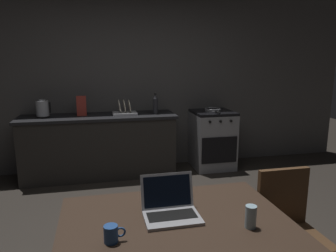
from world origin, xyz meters
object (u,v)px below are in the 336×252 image
chair (289,226)px  drinking_glass (251,217)px  stove_oven (212,139)px  cereal_box (81,106)px  electric_kettle (43,109)px  laptop (171,209)px  bottle (155,104)px  frying_pan (213,110)px  coffee_mug (111,234)px  dish_rack (125,111)px  dining_table (176,232)px

chair → drinking_glass: bearing=-166.9°
stove_oven → cereal_box: size_ratio=3.20×
chair → cereal_box: bearing=96.1°
chair → electric_kettle: bearing=103.9°
laptop → bottle: size_ratio=1.08×
frying_pan → coffee_mug: frying_pan is taller
frying_pan → chair: bearing=-99.4°
laptop → stove_oven: bearing=62.7°
electric_kettle → chair: bearing=-54.3°
laptop → drinking_glass: 0.45m
cereal_box → dish_rack: 0.60m
bottle → coffee_mug: bottle is taller
drinking_glass → frying_pan: bearing=73.2°
bottle → coffee_mug: size_ratio=2.68×
coffee_mug → dish_rack: (0.34, 3.05, 0.13)m
drinking_glass → coffee_mug: bearing=178.4°
dining_table → electric_kettle: electric_kettle is taller
stove_oven → coffee_mug: (-1.68, -3.04, 0.36)m
stove_oven → coffee_mug: bearing=-118.9°
stove_oven → electric_kettle: size_ratio=3.66×
stove_oven → dining_table: bearing=-114.3°
coffee_mug → cereal_box: bearing=94.6°
dining_table → frying_pan: (1.30, 2.88, 0.22)m
stove_oven → frying_pan: bearing=-116.9°
coffee_mug → dish_rack: size_ratio=0.33×
dining_table → frying_pan: bearing=65.8°
laptop → chair: bearing=4.7°
frying_pan → dish_rack: bearing=178.7°
frying_pan → cereal_box: cereal_box is taller
chair → coffee_mug: size_ratio=8.16×
electric_kettle → drinking_glass: (1.50, -3.07, -0.18)m
stove_oven → laptop: (-1.33, -2.84, 0.36)m
drinking_glass → dish_rack: bearing=97.4°
dining_table → electric_kettle: bearing=111.1°
dining_table → chair: chair is taller
cereal_box → coffee_mug: bearing=-85.4°
dining_table → bottle: size_ratio=4.39×
stove_oven → cereal_box: cereal_box is taller
dish_rack → bottle: bearing=-6.5°
electric_kettle → dish_rack: bearing=0.0°
dining_table → laptop: 0.13m
laptop → frying_pan: bearing=62.7°
stove_oven → laptop: laptop is taller
dish_rack → chair: bearing=-72.3°
dining_table → laptop: (-0.02, 0.07, 0.11)m
bottle → dish_rack: (-0.44, 0.05, -0.09)m
frying_pan → cereal_box: size_ratio=1.51×
chair → drinking_glass: size_ratio=7.19×
electric_kettle → laptop: bearing=-68.8°
electric_kettle → dish_rack: 1.10m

